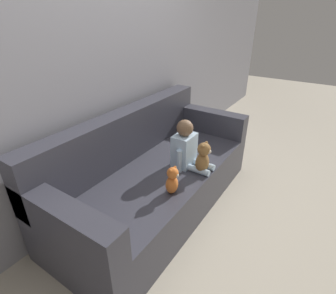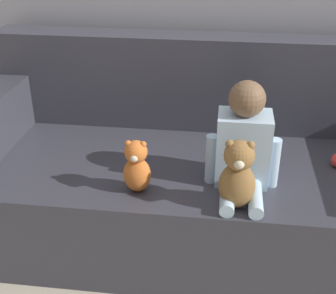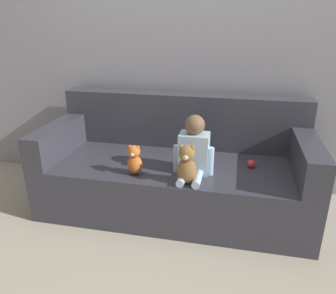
{
  "view_description": "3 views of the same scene",
  "coord_description": "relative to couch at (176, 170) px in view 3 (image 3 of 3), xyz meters",
  "views": [
    {
      "loc": [
        -1.59,
        -1.15,
        1.64
      ],
      "look_at": [
        0.05,
        -0.07,
        0.62
      ],
      "focal_mm": 28.0,
      "sensor_mm": 36.0,
      "label": 1
    },
    {
      "loc": [
        0.08,
        -1.81,
        1.43
      ],
      "look_at": [
        -0.14,
        -0.09,
        0.51
      ],
      "focal_mm": 50.0,
      "sensor_mm": 36.0,
      "label": 2
    },
    {
      "loc": [
        0.45,
        -2.31,
        1.45
      ],
      "look_at": [
        -0.05,
        -0.01,
        0.53
      ],
      "focal_mm": 35.0,
      "sensor_mm": 36.0,
      "label": 3
    }
  ],
  "objects": [
    {
      "name": "wall_back",
      "position": [
        0.0,
        0.47,
        0.99
      ],
      "size": [
        8.0,
        0.05,
        2.6
      ],
      "color": "#93939E",
      "rests_on": "ground_plane"
    },
    {
      "name": "ground_plane",
      "position": [
        0.0,
        -0.06,
        -0.31
      ],
      "size": [
        12.0,
        12.0,
        0.0
      ],
      "primitive_type": "plane",
      "color": "#B7AD99"
    },
    {
      "name": "plush_toy_side",
      "position": [
        -0.23,
        -0.35,
        0.22
      ],
      "size": [
        0.11,
        0.1,
        0.22
      ],
      "color": "orange",
      "rests_on": "couch"
    },
    {
      "name": "couch",
      "position": [
        0.0,
        0.0,
        0.0
      ],
      "size": [
        2.07,
        0.88,
        0.87
      ],
      "color": "#383842",
      "rests_on": "ground_plane"
    },
    {
      "name": "person_baby",
      "position": [
        0.17,
        -0.24,
        0.28
      ],
      "size": [
        0.29,
        0.35,
        0.43
      ],
      "color": "silver",
      "rests_on": "couch"
    },
    {
      "name": "toy_ball",
      "position": [
        0.58,
        -0.06,
        0.14
      ],
      "size": [
        0.06,
        0.06,
        0.06
      ],
      "color": "red",
      "rests_on": "couch"
    },
    {
      "name": "teddy_bear_brown",
      "position": [
        0.15,
        -0.41,
        0.25
      ],
      "size": [
        0.13,
        0.13,
        0.28
      ],
      "color": "olive",
      "rests_on": "couch"
    }
  ]
}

